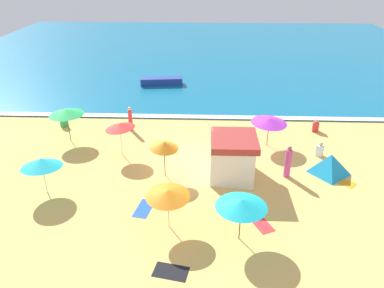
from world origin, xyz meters
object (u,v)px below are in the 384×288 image
Objects in this scene: beach_umbrella_0 at (41,163)px; beachgoer_7 at (64,122)px; beach_umbrella_3 at (168,193)px; beach_umbrella_1 at (164,145)px; beachgoer_2 at (320,150)px; lifeguard_cabana at (233,157)px; beach_tent at (330,164)px; beach_umbrella_6 at (120,126)px; beachgoer_3 at (288,162)px; beachgoer_5 at (316,126)px; beach_umbrella_2 at (269,121)px; beach_umbrella_5 at (241,203)px; small_boat_0 at (162,81)px; beachgoer_1 at (130,119)px; beach_umbrella_4 at (66,112)px.

beach_umbrella_0 is 8.62m from beachgoer_7.
beach_umbrella_3 is 2.47× the size of beachgoer_7.
beach_umbrella_1 is 2.46× the size of beachgoer_2.
beach_tent is (5.51, 0.49, -0.62)m from lifeguard_cabana.
beach_umbrella_0 is 0.99× the size of beach_umbrella_6.
beachgoer_2 is 3.57m from beachgoer_3.
beach_umbrella_6 is at bearing -162.67° from beachgoer_5.
beach_umbrella_2 is 1.42× the size of beach_umbrella_5.
lifeguard_cabana is 4.61m from beach_umbrella_2.
small_boat_0 is at bearing 126.14° from beach_tent.
beach_tent is at bearing -53.86° from small_boat_0.
beachgoer_2 is at bearing 54.84° from beach_umbrella_5.
beachgoer_2 is 17.54m from small_boat_0.
beachgoer_3 is at bearing -134.64° from beachgoer_2.
beach_umbrella_0 is at bearing -154.67° from beach_umbrella_2.
beach_tent is 1.08× the size of beachgoer_3.
beach_tent is at bearing 46.18° from beach_umbrella_5.
beachgoer_3 reaches higher than beachgoer_1.
beach_umbrella_5 is at bearing -41.31° from beach_umbrella_4.
beach_umbrella_0 reaches higher than small_boat_0.
small_boat_0 is (-5.81, 21.23, -1.46)m from beach_umbrella_5.
beach_umbrella_5 is at bearing -105.17° from beach_umbrella_2.
lifeguard_cabana is 1.22× the size of beach_umbrella_5.
beach_umbrella_2 is 0.81× the size of small_boat_0.
beachgoer_7 is (-17.97, 0.08, -0.04)m from beachgoer_5.
beach_umbrella_1 is 6.84m from beachgoer_1.
beach_umbrella_1 reaches higher than beach_umbrella_5.
beach_umbrella_5 is 1.02× the size of beach_umbrella_6.
beach_umbrella_3 is 0.92× the size of beach_umbrella_6.
beach_umbrella_6 is 13.90m from small_boat_0.
beach_umbrella_0 is at bearing -76.78° from beachgoer_7.
beach_umbrella_2 is 10.11m from beach_umbrella_3.
beach_umbrella_5 is at bearing -44.37° from beachgoer_7.
beach_umbrella_6 is 12.34m from beachgoer_2.
beachgoer_2 is 17.71m from beachgoer_7.
beach_umbrella_2 is at bearing 132.07° from beach_tent.
lifeguard_cabana reaches higher than beachgoer_7.
beach_umbrella_1 is at bearing -177.73° from lifeguard_cabana.
beachgoer_3 is at bearing 1.52° from lifeguard_cabana.
beach_umbrella_5 reaches higher than small_boat_0.
beach_umbrella_4 is 3.65× the size of beachgoer_7.
beachgoer_2 is (16.13, -1.48, -1.65)m from beach_umbrella_4.
beach_umbrella_6 is 12.41m from beach_tent.
beachgoer_2 is (12.23, 0.40, -1.57)m from beach_umbrella_6.
lifeguard_cabana is at bearing 2.27° from beach_umbrella_1.
beach_umbrella_4 is at bearing -111.94° from small_boat_0.
beach_umbrella_6 is 1.27× the size of beachgoer_1.
beachgoer_1 reaches higher than small_boat_0.
small_boat_0 is (4.80, 11.91, -1.61)m from beach_umbrella_4.
beach_umbrella_6 is at bearing 132.03° from beach_umbrella_5.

